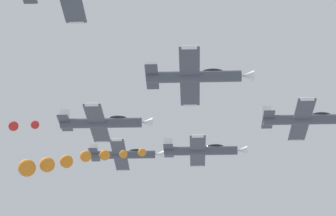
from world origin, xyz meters
name	(u,v)px	position (x,y,z in m)	size (l,w,h in m)	color
airplane_lead	(307,119)	(-0.08, 15.07, 100.18)	(9.56, 10.35, 2.45)	#474C56
airplane_left_inner	(202,151)	(-10.82, 3.85, 100.85)	(9.57, 10.35, 2.34)	#474C56
smoke_trail_left_inner	(58,163)	(-9.79, -13.80, 99.10)	(3.09, 15.41, 3.96)	orange
airplane_right_inner	(196,77)	(10.40, 3.04, 100.22)	(9.50, 10.35, 2.78)	#474C56
airplane_left_outer	(103,123)	(-0.50, -7.24, 100.30)	(9.57, 10.35, 2.34)	#474C56
airplane_right_outer	(124,155)	(-20.44, -6.87, 104.11)	(9.54, 10.35, 2.56)	#474C56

